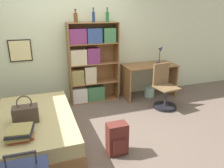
% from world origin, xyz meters
% --- Properties ---
extents(ground_plane, '(14.00, 14.00, 0.00)m').
position_xyz_m(ground_plane, '(0.00, 0.00, 0.00)').
color(ground_plane, '#66564C').
extents(wall_back, '(10.00, 0.09, 2.60)m').
position_xyz_m(wall_back, '(-0.00, 1.54, 1.30)').
color(wall_back, beige).
rests_on(wall_back, ground_plane).
extents(bed, '(1.10, 1.80, 0.46)m').
position_xyz_m(bed, '(-0.77, 0.02, 0.23)').
color(bed, olive).
rests_on(bed, ground_plane).
extents(handbag, '(0.33, 0.18, 0.38)m').
position_xyz_m(handbag, '(-0.87, -0.13, 0.58)').
color(handbag, '#47382D').
rests_on(handbag, bed).
extents(book_stack_on_bed, '(0.34, 0.37, 0.12)m').
position_xyz_m(book_stack_on_bed, '(-0.93, -0.52, 0.52)').
color(book_stack_on_bed, '#B2382D').
rests_on(book_stack_on_bed, bed).
extents(bookcase, '(1.04, 0.30, 1.67)m').
position_xyz_m(bookcase, '(0.37, 1.33, 0.83)').
color(bookcase, olive).
rests_on(bookcase, ground_plane).
extents(bottle_green, '(0.08, 0.08, 0.25)m').
position_xyz_m(bottle_green, '(0.14, 1.30, 1.76)').
color(bottle_green, brown).
rests_on(bottle_green, bookcase).
extents(bottle_brown, '(0.06, 0.06, 0.27)m').
position_xyz_m(bottle_brown, '(0.49, 1.31, 1.77)').
color(bottle_brown, navy).
rests_on(bottle_brown, bookcase).
extents(bottle_clear, '(0.06, 0.06, 0.28)m').
position_xyz_m(bottle_clear, '(0.78, 1.33, 1.78)').
color(bottle_clear, '#1E6B2D').
rests_on(bottle_clear, bookcase).
extents(desk, '(1.18, 0.60, 0.74)m').
position_xyz_m(desk, '(1.72, 1.19, 0.51)').
color(desk, olive).
rests_on(desk, ground_plane).
extents(desk_lamp, '(0.15, 0.10, 0.41)m').
position_xyz_m(desk_lamp, '(2.03, 1.26, 1.01)').
color(desk_lamp, navy).
rests_on(desk_lamp, desk).
extents(desk_chair, '(0.46, 0.46, 0.89)m').
position_xyz_m(desk_chair, '(1.71, 0.52, 0.29)').
color(desk_chair, black).
rests_on(desk_chair, ground_plane).
extents(backpack, '(0.28, 0.22, 0.45)m').
position_xyz_m(backpack, '(0.28, -0.59, 0.22)').
color(backpack, '#56231E').
rests_on(backpack, ground_plane).
extents(waste_bin, '(0.23, 0.23, 0.22)m').
position_xyz_m(waste_bin, '(1.72, 1.13, 0.11)').
color(waste_bin, '#99C1B2').
rests_on(waste_bin, ground_plane).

